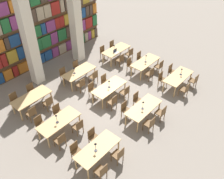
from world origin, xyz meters
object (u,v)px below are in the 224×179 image
at_px(reading_table_5, 145,63).
at_px(chair_26, 48,103).
at_px(chair_25, 15,100).
at_px(desk_lamp_6, 74,69).
at_px(chair_18, 125,92).
at_px(desk_lamp_5, 146,57).
at_px(desk_lamp_3, 56,117).
at_px(chair_24, 32,113).
at_px(desk_lamp_4, 109,83).
at_px(chair_14, 78,126).
at_px(reading_table_8, 116,50).
at_px(pillar_left, 28,34).
at_px(chair_2, 118,155).
at_px(chair_11, 172,71).
at_px(chair_1, 76,151).
at_px(desk_lamp_2, 182,70).
at_px(reading_table_0, 98,149).
at_px(chair_31, 77,67).
at_px(pillar_center, 75,15).
at_px(reading_table_4, 109,88).
at_px(chair_4, 150,124).
at_px(desk_lamp_1, 143,104).
at_px(chair_32, 120,60).
at_px(chair_28, 81,84).
at_px(chair_10, 194,81).
at_px(chair_16, 113,102).
at_px(chair_8, 185,89).
at_px(chair_3, 93,137).
at_px(chair_5, 126,109).
at_px(chair_15, 58,112).
at_px(chair_13, 40,124).
at_px(desk_lamp_7, 114,47).
at_px(chair_35, 113,47).
at_px(reading_table_1, 143,108).
at_px(reading_table_6, 32,98).
at_px(chair_19, 105,81).
at_px(reading_table_7, 79,72).
at_px(chair_6, 161,113).
at_px(chair_12, 60,140).
at_px(reading_table_3, 59,122).
at_px(chair_7, 137,100).
at_px(chair_17, 93,90).
at_px(chair_9, 162,79).
at_px(chair_34, 130,54).
at_px(chair_0, 101,171).
at_px(chair_27, 32,91).

xyz_separation_m(reading_table_5, chair_26, (-5.97, 1.67, -0.18)).
relative_size(chair_25, desk_lamp_6, 2.11).
xyz_separation_m(chair_18, desk_lamp_5, (2.75, 0.66, 0.59)).
bearing_deg(desk_lamp_3, chair_24, 100.02).
bearing_deg(desk_lamp_4, chair_14, -167.38).
bearing_deg(reading_table_8, pillar_left, 158.72).
distance_m(chair_2, chair_11, 6.74).
bearing_deg(chair_1, desk_lamp_2, 174.56).
distance_m(desk_lamp_2, desk_lamp_4, 4.14).
distance_m(reading_table_0, chair_31, 6.37).
distance_m(chair_2, chair_14, 2.35).
height_order(pillar_center, reading_table_4, pillar_center).
bearing_deg(chair_14, chair_31, 48.25).
bearing_deg(reading_table_4, chair_11, -22.19).
distance_m(chair_4, chair_11, 4.57).
xyz_separation_m(desk_lamp_1, chair_32, (2.95, 3.83, -0.58)).
xyz_separation_m(pillar_left, reading_table_8, (4.82, -1.88, -2.35)).
relative_size(pillar_left, chair_31, 6.94).
xyz_separation_m(desk_lamp_1, chair_28, (-0.41, 3.81, -0.58)).
height_order(chair_10, chair_18, same).
height_order(chair_16, chair_18, same).
distance_m(chair_8, chair_10, 1.04).
xyz_separation_m(chair_3, chair_5, (2.24, 0.02, 0.00)).
bearing_deg(chair_5, chair_15, -45.66).
distance_m(reading_table_0, chair_13, 3.12).
distance_m(chair_8, desk_lamp_6, 6.12).
height_order(chair_3, desk_lamp_7, desk_lamp_7).
height_order(chair_11, chair_35, same).
bearing_deg(reading_table_1, chair_28, 98.00).
distance_m(chair_2, reading_table_6, 5.39).
relative_size(chair_16, chair_24, 1.00).
xyz_separation_m(reading_table_0, chair_16, (2.73, 1.58, -0.18)).
bearing_deg(chair_19, reading_table_4, 57.00).
bearing_deg(chair_11, chair_10, 90.00).
bearing_deg(reading_table_7, desk_lamp_7, -0.55).
bearing_deg(reading_table_6, chair_3, -84.55).
height_order(reading_table_7, chair_32, chair_32).
relative_size(chair_6, reading_table_5, 0.44).
height_order(pillar_center, reading_table_1, pillar_center).
height_order(chair_12, chair_16, same).
bearing_deg(reading_table_3, chair_7, -23.44).
bearing_deg(chair_17, chair_16, 90.00).
bearing_deg(chair_9, reading_table_1, 14.42).
distance_m(chair_28, chair_34, 4.31).
xyz_separation_m(pillar_center, chair_0, (-5.40, -7.12, -2.53)).
relative_size(chair_2, chair_26, 1.00).
bearing_deg(chair_0, chair_17, 48.72).
height_order(chair_13, chair_27, same).
bearing_deg(desk_lamp_1, chair_7, 50.29).
xyz_separation_m(chair_3, chair_8, (5.54, -1.38, 0.00)).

